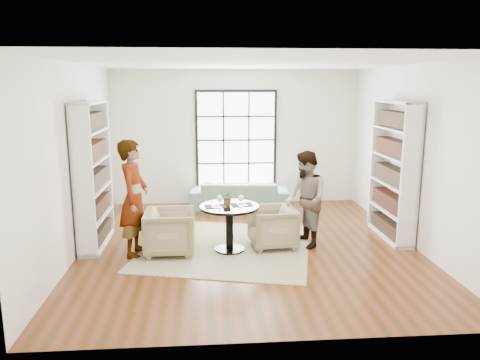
{
  "coord_description": "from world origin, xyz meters",
  "views": [
    {
      "loc": [
        -0.72,
        -7.46,
        2.67
      ],
      "look_at": [
        -0.11,
        0.4,
        1.06
      ],
      "focal_mm": 35.0,
      "sensor_mm": 36.0,
      "label": 1
    }
  ],
  "objects": [
    {
      "name": "wine_glass_left",
      "position": [
        -0.49,
        -0.33,
        0.91
      ],
      "size": [
        0.09,
        0.09,
        0.21
      ],
      "color": "silver",
      "rests_on": "pedestal_table"
    },
    {
      "name": "armchair_left",
      "position": [
        -1.28,
        -0.24,
        0.36
      ],
      "size": [
        0.8,
        0.77,
        0.72
      ],
      "primitive_type": "imported",
      "rotation": [
        0.0,
        0.0,
        1.57
      ],
      "color": "tan",
      "rests_on": "ground"
    },
    {
      "name": "placemat_right",
      "position": [
        -0.13,
        -0.16,
        0.76
      ],
      "size": [
        0.38,
        0.31,
        0.01
      ],
      "primitive_type": "cube",
      "rotation": [
        0.0,
        0.0,
        0.15
      ],
      "color": "black",
      "rests_on": "pedestal_table"
    },
    {
      "name": "sofa",
      "position": [
        0.04,
        2.45,
        0.31
      ],
      "size": [
        2.18,
        1.04,
        0.62
      ],
      "primitive_type": "imported",
      "rotation": [
        0.0,
        0.0,
        3.04
      ],
      "color": "slate",
      "rests_on": "ground"
    },
    {
      "name": "wine_glass_right",
      "position": [
        -0.15,
        -0.3,
        0.9
      ],
      "size": [
        0.09,
        0.09,
        0.19
      ],
      "color": "silver",
      "rests_on": "pedestal_table"
    },
    {
      "name": "placemat_left",
      "position": [
        -0.55,
        -0.23,
        0.76
      ],
      "size": [
        0.38,
        0.31,
        0.01
      ],
      "primitive_type": "cube",
      "rotation": [
        0.0,
        0.0,
        0.15
      ],
      "color": "black",
      "rests_on": "pedestal_table"
    },
    {
      "name": "flower_centerpiece",
      "position": [
        -0.35,
        -0.16,
        0.88
      ],
      "size": [
        0.25,
        0.23,
        0.23
      ],
      "primitive_type": "imported",
      "rotation": [
        0.0,
        0.0,
        -0.27
      ],
      "color": "gray",
      "rests_on": "pedestal_table"
    },
    {
      "name": "person_right",
      "position": [
        0.94,
        -0.05,
        0.8
      ],
      "size": [
        0.76,
        0.89,
        1.61
      ],
      "primitive_type": "imported",
      "rotation": [
        0.0,
        0.0,
        -1.35
      ],
      "color": "gray",
      "rests_on": "ground"
    },
    {
      "name": "ground",
      "position": [
        0.0,
        0.0,
        0.0
      ],
      "size": [
        6.0,
        6.0,
        0.0
      ],
      "primitive_type": "plane",
      "color": "#602C16"
    },
    {
      "name": "armchair_right",
      "position": [
        0.39,
        -0.05,
        0.34
      ],
      "size": [
        0.81,
        0.8,
        0.68
      ],
      "primitive_type": "imported",
      "rotation": [
        0.0,
        0.0,
        -1.48
      ],
      "color": "#C3AD8B",
      "rests_on": "ground"
    },
    {
      "name": "pedestal_table",
      "position": [
        -0.33,
        -0.2,
        0.55
      ],
      "size": [
        0.95,
        0.95,
        0.76
      ],
      "rotation": [
        0.0,
        0.0,
        0.15
      ],
      "color": "black",
      "rests_on": "ground"
    },
    {
      "name": "room_shell",
      "position": [
        0.0,
        0.54,
        1.26
      ],
      "size": [
        6.0,
        6.01,
        6.0
      ],
      "color": "silver",
      "rests_on": "ground"
    },
    {
      "name": "rug",
      "position": [
        -0.37,
        -0.04,
        0.01
      ],
      "size": [
        3.25,
        3.25,
        0.01
      ],
      "primitive_type": "cube",
      "rotation": [
        0.0,
        0.0,
        -0.24
      ],
      "color": "tan",
      "rests_on": "ground"
    },
    {
      "name": "cutlery_left",
      "position": [
        -0.55,
        -0.23,
        0.77
      ],
      "size": [
        0.17,
        0.24,
        0.01
      ],
      "primitive_type": null,
      "rotation": [
        0.0,
        0.0,
        0.15
      ],
      "color": "silver",
      "rests_on": "placemat_left"
    },
    {
      "name": "person_left",
      "position": [
        -1.83,
        -0.24,
        0.92
      ],
      "size": [
        0.53,
        0.72,
        1.84
      ],
      "primitive_type": "imported",
      "rotation": [
        0.0,
        0.0,
        1.44
      ],
      "color": "gray",
      "rests_on": "ground"
    },
    {
      "name": "cutlery_right",
      "position": [
        -0.13,
        -0.16,
        0.77
      ],
      "size": [
        0.17,
        0.24,
        0.01
      ],
      "primitive_type": null,
      "rotation": [
        0.0,
        0.0,
        0.15
      ],
      "color": "silver",
      "rests_on": "placemat_right"
    }
  ]
}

